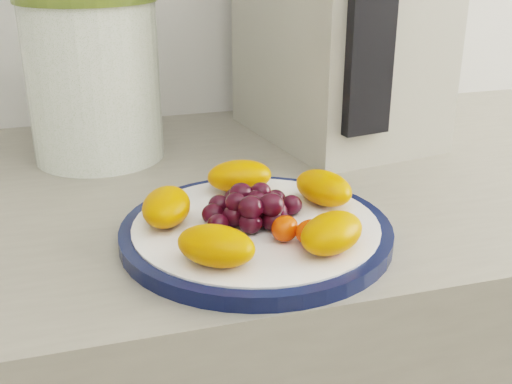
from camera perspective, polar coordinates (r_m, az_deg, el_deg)
name	(u,v)px	position (r m, az deg, el deg)	size (l,w,h in m)	color
plate_rim	(256,232)	(0.63, 0.00, -3.59)	(0.26, 0.26, 0.01)	#0B1233
plate_face	(256,231)	(0.63, 0.00, -3.51)	(0.24, 0.24, 0.02)	white
canister	(94,82)	(0.86, -14.20, 9.46)	(0.17, 0.17, 0.20)	#4B7125
appliance_body	(339,13)	(0.92, 7.39, 15.54)	(0.20, 0.28, 0.35)	#B1AD9B
appliance_panel	(371,24)	(0.77, 10.17, 14.45)	(0.06, 0.02, 0.26)	black
fruit_plate	(259,209)	(0.62, 0.29, -1.53)	(0.23, 0.22, 0.04)	#D46100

